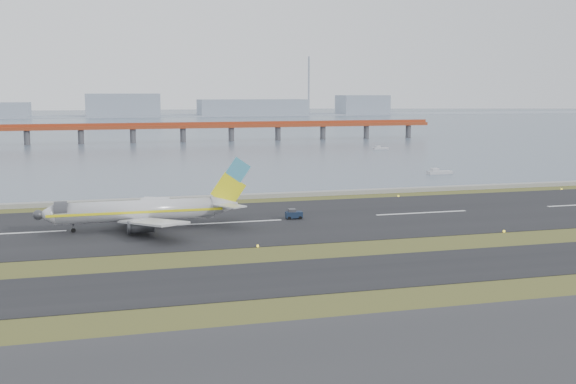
{
  "coord_description": "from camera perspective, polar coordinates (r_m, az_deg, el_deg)",
  "views": [
    {
      "loc": [
        -26.09,
        -103.24,
        25.07
      ],
      "look_at": [
        9.16,
        22.0,
        6.71
      ],
      "focal_mm": 45.0,
      "sensor_mm": 36.0,
      "label": 1
    }
  ],
  "objects": [
    {
      "name": "ground",
      "position": [
        109.4,
        -1.5,
        -5.22
      ],
      "size": [
        1000.0,
        1000.0,
        0.0
      ],
      "primitive_type": "plane",
      "color": "#3A4719",
      "rests_on": "ground"
    },
    {
      "name": "taxiway_strip",
      "position": [
        98.14,
        0.23,
        -6.74
      ],
      "size": [
        1000.0,
        18.0,
        0.1
      ],
      "primitive_type": "cube",
      "color": "black",
      "rests_on": "ground"
    },
    {
      "name": "runway_strip",
      "position": [
        138.06,
        -4.57,
        -2.43
      ],
      "size": [
        1000.0,
        45.0,
        0.1
      ],
      "primitive_type": "cube",
      "color": "black",
      "rests_on": "ground"
    },
    {
      "name": "seawall",
      "position": [
        167.13,
        -6.57,
        -0.47
      ],
      "size": [
        1000.0,
        2.5,
        1.0
      ],
      "primitive_type": "cube",
      "color": "#989892",
      "rests_on": "ground"
    },
    {
      "name": "bay_water",
      "position": [
        564.4,
        -13.11,
        5.28
      ],
      "size": [
        1400.0,
        800.0,
        1.3
      ],
      "primitive_type": "cube",
      "color": "#4D5A6E",
      "rests_on": "ground"
    },
    {
      "name": "red_pier",
      "position": [
        356.68,
        -8.31,
        5.09
      ],
      "size": [
        260.0,
        5.0,
        10.2
      ],
      "color": "#9D391A",
      "rests_on": "ground"
    },
    {
      "name": "far_shoreline",
      "position": [
        724.58,
        -12.65,
        6.34
      ],
      "size": [
        1400.0,
        80.0,
        60.5
      ],
      "color": "#8F9AA9",
      "rests_on": "ground"
    },
    {
      "name": "airliner",
      "position": [
        133.41,
        -11.27,
        -1.45
      ],
      "size": [
        38.52,
        32.89,
        12.8
      ],
      "color": "silver",
      "rests_on": "ground"
    },
    {
      "name": "pushback_tug",
      "position": [
        141.43,
        0.44,
        -1.77
      ],
      "size": [
        3.33,
        2.1,
        2.06
      ],
      "rotation": [
        0.0,
        0.0,
        -0.07
      ],
      "color": "#142137",
      "rests_on": "ground"
    },
    {
      "name": "workboat_near",
      "position": [
        222.47,
        11.82,
        1.54
      ],
      "size": [
        7.75,
        2.63,
        1.87
      ],
      "rotation": [
        0.0,
        0.0,
        0.03
      ],
      "color": "silver",
      "rests_on": "ground"
    },
    {
      "name": "workboat_far",
      "position": [
        311.99,
        7.3,
        3.45
      ],
      "size": [
        6.6,
        2.3,
        1.58
      ],
      "rotation": [
        0.0,
        0.0,
        0.04
      ],
      "color": "silver",
      "rests_on": "ground"
    }
  ]
}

